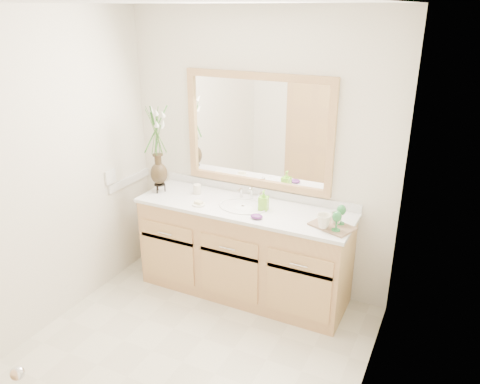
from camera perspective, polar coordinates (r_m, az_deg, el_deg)
The scene contains 20 objects.
floor at distance 3.60m, azimuth -7.02°, elevation -19.89°, with size 2.60×2.60×0.00m, color beige.
ceiling at distance 2.70m, azimuth -9.50°, elevation 21.89°, with size 2.40×2.60×0.02m, color white.
wall_back at distance 4.01m, azimuth 2.25°, elevation 4.62°, with size 2.40×0.02×2.40m, color white.
wall_left at distance 3.72m, azimuth -23.67°, elevation 1.32°, with size 0.02×2.60×2.40m, color white.
wall_right at distance 2.53m, azimuth 15.34°, elevation -6.89°, with size 0.02×2.60×2.40m, color white.
vanity at distance 4.09m, azimuth 0.45°, elevation -7.23°, with size 1.80×0.55×0.80m.
counter at distance 3.91m, azimuth 0.47°, elevation -1.90°, with size 1.84×0.57×0.03m, color white.
sink at distance 3.91m, azimuth 0.35°, elevation -2.52°, with size 0.38×0.34×0.23m.
mirror at distance 3.94m, azimuth 2.16°, elevation 7.38°, with size 1.32×0.04×0.97m.
switch_plate at distance 4.27m, azimuth -15.52°, elevation 1.79°, with size 0.02×0.12×0.12m, color white.
flower_vase at distance 4.10m, azimuth -10.14°, elevation 6.45°, with size 0.18×0.18×0.73m.
tumbler at distance 4.15m, azimuth -5.24°, elevation 0.36°, with size 0.07×0.07×0.09m, color #EFE8CF.
soap_dish at distance 3.92m, azimuth -5.04°, elevation -1.45°, with size 0.11×0.11×0.04m.
soap_bottle at distance 3.81m, azimuth 2.90°, elevation -1.10°, with size 0.07×0.07×0.15m, color #7CD031.
purple_dish at distance 3.67m, azimuth 2.04°, elevation -2.98°, with size 0.10×0.08×0.03m, color #582267.
tray at distance 3.59m, azimuth 11.17°, elevation -4.12°, with size 0.32×0.21×0.02m, color brown.
mug_left at distance 3.52m, azimuth 10.18°, elevation -3.46°, with size 0.11×0.10×0.11m, color #EFE8CF.
mug_right at distance 3.61m, azimuth 11.69°, elevation -3.09°, with size 0.09×0.09×0.09m, color #EFE8CF.
goblet_front at distance 3.47m, azimuth 11.72°, elevation -3.07°, with size 0.07×0.07×0.15m.
goblet_back at distance 3.59m, azimuth 12.25°, elevation -2.29°, with size 0.07×0.07×0.15m.
Camera 1 is at (1.54, -2.22, 2.38)m, focal length 35.00 mm.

